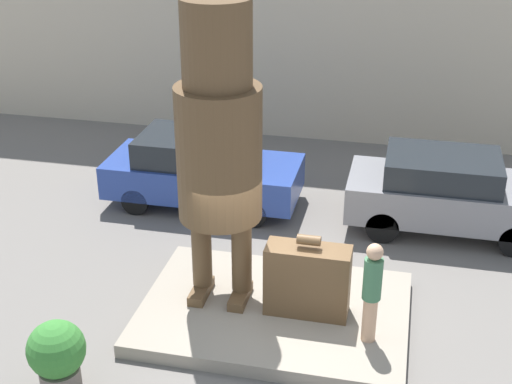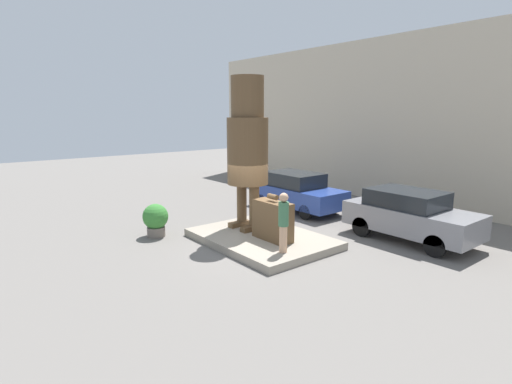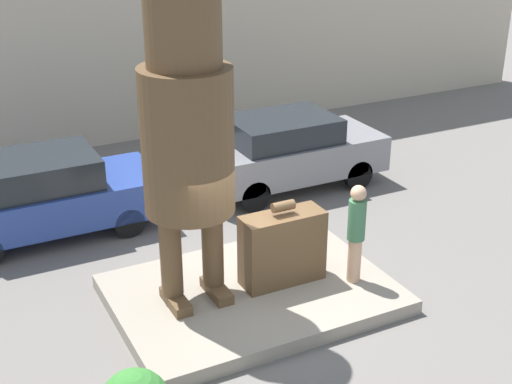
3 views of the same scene
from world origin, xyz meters
The scene contains 8 objects.
ground_plane centered at (0.00, 0.00, 0.00)m, with size 60.00×60.00×0.00m, color slate.
pedestal centered at (0.00, 0.00, 0.12)m, with size 4.52×3.22×0.25m.
statue_figure centered at (-0.97, 0.18, 3.24)m, with size 1.39×1.39×5.12m.
giant_suitcase centered at (0.56, -0.01, 0.87)m, with size 1.40×0.55×1.46m.
tourist centered at (1.63, -0.55, 1.20)m, with size 0.30×0.30×1.74m.
parked_car_blue centered at (-2.50, 4.03, 0.85)m, with size 4.31×1.87×1.64m.
parked_car_grey centered at (2.88, 3.97, 0.88)m, with size 4.21×1.88×1.68m.
planter_pot centered at (-2.78, -2.41, 0.62)m, with size 0.87×0.87×1.14m.
Camera 1 is at (1.93, -9.96, 7.28)m, focal length 50.00 mm.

